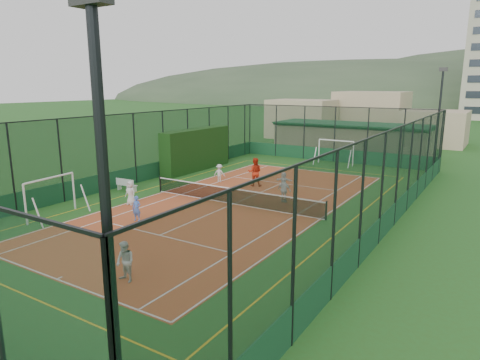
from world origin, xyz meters
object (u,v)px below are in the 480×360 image
object	(u,v)px
floodlight_ne	(438,121)
futsal_goal_near	(51,197)
child_near_left	(130,193)
child_near_mid	(137,208)
child_far_left	(219,173)
floodlight_se	(111,280)
child_far_right	(284,190)
futsal_goal_far	(336,153)
child_near_right	(125,262)
white_bench	(127,184)
coach	(255,172)
child_far_back	(284,181)
clubhouse	(351,139)

from	to	relation	value
floodlight_ne	futsal_goal_near	bearing A→B (deg)	-123.16
child_near_left	child_near_mid	distance (m)	3.27
child_near_mid	child_far_left	size ratio (longest dim) A/B	1.01
floodlight_se	child_far_right	size ratio (longest dim) A/B	5.46
futsal_goal_near	child_far_right	bearing A→B (deg)	-52.42
futsal_goal_far	child_near_mid	xyz separation A→B (m)	(-3.16, -21.06, -0.39)
floodlight_se	child_far_left	xyz separation A→B (m)	(-12.67, 21.02, -3.46)
futsal_goal_near	child_near_mid	distance (m)	4.83
futsal_goal_near	child_near_right	bearing A→B (deg)	-117.22
white_bench	child_far_right	bearing A→B (deg)	13.80
coach	child_near_right	bearing A→B (deg)	77.11
child_near_right	coach	distance (m)	15.75
child_near_mid	child_far_back	xyz separation A→B (m)	(3.56, 9.94, -0.03)
clubhouse	child_near_mid	bearing A→B (deg)	-95.26
child_near_left	child_far_left	size ratio (longest dim) A/B	1.08
floodlight_ne	child_near_right	distance (m)	28.18
floodlight_se	coach	distance (m)	23.66
floodlight_ne	futsal_goal_far	size ratio (longest dim) A/B	2.50
futsal_goal_far	child_near_right	size ratio (longest dim) A/B	2.19
clubhouse	child_far_right	world-z (taller)	clubhouse
futsal_goal_near	futsal_goal_far	distance (m)	24.14
white_bench	futsal_goal_near	bearing A→B (deg)	-84.75
floodlight_ne	futsal_goal_near	size ratio (longest dim) A/B	2.52
white_bench	child_near_right	bearing A→B (deg)	-46.12
futsal_goal_near	white_bench	bearing A→B (deg)	1.01
white_bench	child_near_mid	bearing A→B (deg)	-41.68
clubhouse	white_bench	size ratio (longest dim) A/B	9.80
floodlight_se	clubhouse	bearing A→B (deg)	102.56
child_near_left	child_near_mid	world-z (taller)	child_near_left
floodlight_ne	child_near_left	xyz separation A→B (m)	(-13.68, -19.92, -3.41)
floodlight_se	clubhouse	world-z (taller)	floodlight_se
child_near_mid	child_far_right	xyz separation A→B (m)	(4.91, 7.29, 0.09)
floodlight_se	futsal_goal_near	distance (m)	18.43
child_near_left	child_far_left	bearing A→B (deg)	79.45
coach	futsal_goal_far	bearing A→B (deg)	-125.65
floodlight_ne	futsal_goal_far	xyz separation A→B (m)	(-7.96, -0.89, -3.06)
futsal_goal_near	child_far_left	world-z (taller)	futsal_goal_near
floodlight_se	futsal_goal_near	world-z (taller)	floodlight_se
futsal_goal_far	child_far_back	size ratio (longest dim) A/B	2.63
futsal_goal_far	child_near_right	distance (m)	26.42
child_far_right	coach	distance (m)	4.57
clubhouse	white_bench	bearing A→B (deg)	-108.69
floodlight_ne	child_far_left	bearing A→B (deg)	-136.13
floodlight_ne	child_far_right	distance (m)	16.27
futsal_goal_near	child_far_back	size ratio (longest dim) A/B	2.61
clubhouse	child_far_back	bearing A→B (deg)	-86.57
child_near_mid	child_far_right	size ratio (longest dim) A/B	0.88
futsal_goal_far	child_near_mid	size ratio (longest dim) A/B	2.49
floodlight_se	child_far_back	size ratio (longest dim) A/B	6.57
child_near_right	coach	bearing A→B (deg)	109.50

